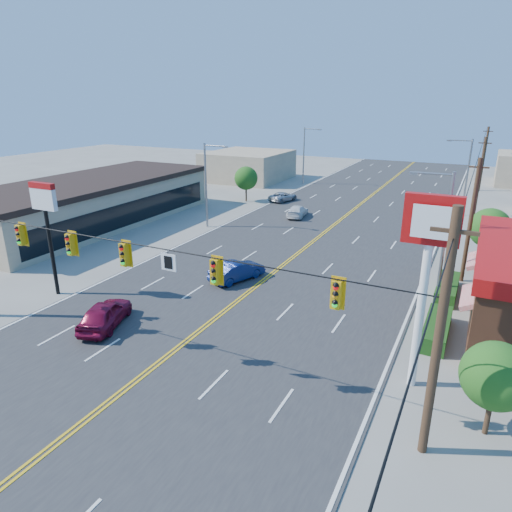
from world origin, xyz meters
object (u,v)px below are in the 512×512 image
at_px(signal_span, 145,270).
at_px(kfc_pylon, 428,255).
at_px(car_magenta, 105,315).
at_px(car_silver, 283,197).
at_px(car_white, 297,212).
at_px(pizza_hut_sign, 46,216).
at_px(car_blue, 237,271).

relative_size(signal_span, kfc_pylon, 2.86).
xyz_separation_m(signal_span, car_magenta, (-4.83, 2.00, -4.17)).
bearing_deg(car_silver, car_magenta, 113.38).
distance_m(kfc_pylon, car_silver, 37.95).
relative_size(signal_span, car_magenta, 5.77).
xyz_separation_m(signal_span, car_white, (-4.40, 29.44, -4.29)).
distance_m(car_magenta, car_silver, 34.07).
bearing_deg(car_magenta, signal_span, 138.33).
distance_m(signal_span, pizza_hut_sign, 11.60).
distance_m(kfc_pylon, pizza_hut_sign, 22.02).
xyz_separation_m(signal_span, car_silver, (-8.78, 35.84, -4.34)).
bearing_deg(signal_span, pizza_hut_sign, 159.81).
xyz_separation_m(car_magenta, car_blue, (3.26, 9.12, -0.04)).
xyz_separation_m(signal_span, car_blue, (-1.58, 11.12, -4.21)).
bearing_deg(car_blue, car_white, -60.31).
xyz_separation_m(kfc_pylon, pizza_hut_sign, (-22.00, 0.00, -0.86)).
height_order(pizza_hut_sign, car_white, pizza_hut_sign).
bearing_deg(car_white, kfc_pylon, 112.96).
distance_m(car_magenta, car_blue, 9.69).
relative_size(car_magenta, car_silver, 1.07).
bearing_deg(car_white, car_magenta, 80.67).
height_order(signal_span, kfc_pylon, signal_span).
bearing_deg(kfc_pylon, pizza_hut_sign, 180.00).
height_order(car_white, car_silver, car_white).
height_order(signal_span, pizza_hut_sign, signal_span).
bearing_deg(car_silver, car_blue, 122.98).
height_order(car_magenta, car_silver, car_magenta).
height_order(kfc_pylon, car_magenta, kfc_pylon).
xyz_separation_m(car_blue, car_silver, (-7.20, 24.72, -0.13)).
xyz_separation_m(car_white, car_silver, (-4.38, 6.40, -0.04)).
distance_m(kfc_pylon, car_blue, 15.52).
distance_m(signal_span, kfc_pylon, 11.87).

